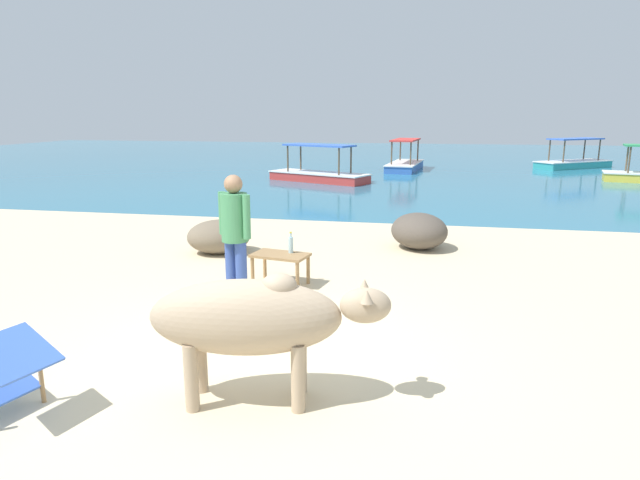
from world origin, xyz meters
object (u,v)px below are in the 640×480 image
(boat_teal, at_px, (573,162))
(boat_red, at_px, (319,174))
(cow, at_px, (253,318))
(bottle, at_px, (291,244))
(boat_blue, at_px, (405,163))
(deck_chair_far, at_px, (4,371))
(person_standing, at_px, (235,231))
(low_bench_table, at_px, (280,259))

(boat_teal, xyz_separation_m, boat_red, (-10.02, -6.91, 0.00))
(cow, relative_size, boat_teal, 0.54)
(cow, xyz_separation_m, boat_red, (-2.42, 15.03, -0.47))
(bottle, height_order, boat_blue, boat_blue)
(boat_teal, distance_m, boat_blue, 7.58)
(cow, relative_size, boat_blue, 0.52)
(bottle, relative_size, deck_chair_far, 0.33)
(bottle, xyz_separation_m, deck_chair_far, (-1.34, -3.79, -0.17))
(person_standing, height_order, boat_teal, person_standing)
(cow, xyz_separation_m, deck_chair_far, (-1.82, -0.59, -0.34))
(cow, relative_size, deck_chair_far, 2.22)
(low_bench_table, distance_m, deck_chair_far, 3.90)
(deck_chair_far, bearing_deg, cow, -145.13)
(boat_teal, bearing_deg, person_standing, -149.68)
(low_bench_table, relative_size, deck_chair_far, 0.94)
(deck_chair_far, relative_size, boat_red, 0.23)
(low_bench_table, distance_m, bottle, 0.25)
(deck_chair_far, distance_m, boat_blue, 20.36)
(low_bench_table, distance_m, boat_blue, 16.57)
(cow, distance_m, deck_chair_far, 1.95)
(low_bench_table, relative_size, boat_red, 0.22)
(low_bench_table, xyz_separation_m, boat_teal, (8.21, 18.84, -0.11))
(low_bench_table, bearing_deg, boat_red, 109.88)
(bottle, xyz_separation_m, boat_teal, (8.08, 18.75, -0.31))
(cow, height_order, bottle, cow)
(bottle, height_order, deck_chair_far, bottle)
(boat_teal, bearing_deg, boat_red, 178.23)
(deck_chair_far, bearing_deg, low_bench_table, -91.28)
(cow, distance_m, low_bench_table, 3.19)
(cow, height_order, low_bench_table, cow)
(boat_blue, bearing_deg, boat_teal, -65.96)
(bottle, bearing_deg, low_bench_table, -145.36)
(cow, bearing_deg, boat_red, 88.96)
(boat_red, bearing_deg, low_bench_table, -57.81)
(bottle, bearing_deg, deck_chair_far, -109.44)
(person_standing, bearing_deg, bottle, -175.67)
(person_standing, height_order, boat_red, person_standing)
(deck_chair_far, relative_size, boat_blue, 0.23)
(low_bench_table, bearing_deg, deck_chair_far, -96.83)
(person_standing, distance_m, boat_blue, 17.53)
(boat_blue, bearing_deg, cow, -174.72)
(deck_chair_far, relative_size, boat_teal, 0.24)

